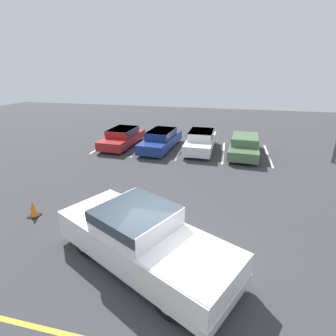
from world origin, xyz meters
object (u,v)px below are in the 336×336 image
pickup_truck (144,239)px  parked_sedan_a (123,137)px  parked_sedan_c (201,140)px  parked_sedan_d (244,144)px  traffic_cone (33,209)px  parked_sedan_b (161,139)px

pickup_truck → parked_sedan_a: size_ratio=1.29×
parked_sedan_c → parked_sedan_d: parked_sedan_c is taller
parked_sedan_d → pickup_truck: bearing=-12.0°
pickup_truck → parked_sedan_c: size_ratio=1.31×
parked_sedan_a → parked_sedan_c: size_ratio=1.02×
parked_sedan_a → pickup_truck: bearing=28.0°
parked_sedan_a → parked_sedan_c: (5.51, 0.17, 0.04)m
parked_sedan_c → traffic_cone: 11.07m
parked_sedan_c → traffic_cone: parked_sedan_c is taller
traffic_cone → parked_sedan_b: bearing=75.5°
pickup_truck → parked_sedan_c: pickup_truck is taller
parked_sedan_a → parked_sedan_b: size_ratio=0.92×
parked_sedan_b → parked_sedan_c: parked_sedan_c is taller
parked_sedan_d → parked_sedan_a: bearing=-86.7°
parked_sedan_b → traffic_cone: size_ratio=7.37×
parked_sedan_b → parked_sedan_d: parked_sedan_b is taller
parked_sedan_a → traffic_cone: parked_sedan_a is taller
parked_sedan_b → parked_sedan_a: bearing=-85.9°
parked_sedan_c → parked_sedan_d: size_ratio=0.97×
parked_sedan_c → pickup_truck: bearing=-0.7°
parked_sedan_a → parked_sedan_c: bearing=94.6°
pickup_truck → parked_sedan_b: size_ratio=1.19×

